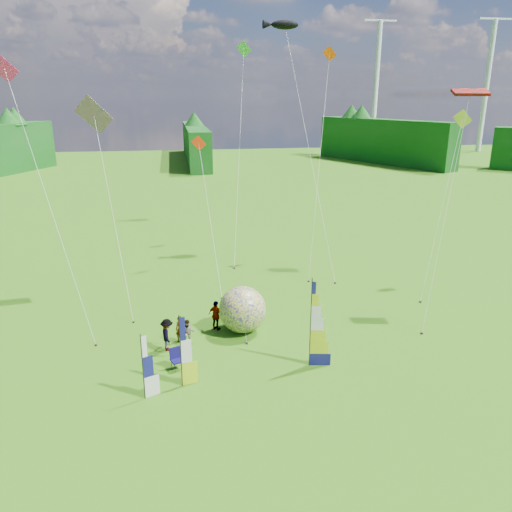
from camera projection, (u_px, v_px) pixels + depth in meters
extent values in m
plane|color=#367B10|center=(291.00, 391.00, 23.63)|extent=(220.00, 220.00, 0.00)
sphere|color=navy|center=(243.00, 309.00, 29.20)|extent=(3.47, 3.47, 2.77)
imported|color=#66594C|center=(181.00, 329.00, 28.13)|extent=(0.59, 0.42, 1.53)
imported|color=#66594C|center=(188.00, 332.00, 27.78)|extent=(0.75, 0.40, 1.50)
imported|color=#66594C|center=(167.00, 335.00, 27.14)|extent=(0.61, 1.23, 1.83)
imported|color=#66594C|center=(216.00, 316.00, 29.49)|extent=(1.09, 1.06, 1.84)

